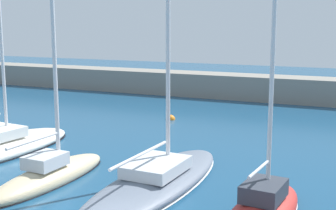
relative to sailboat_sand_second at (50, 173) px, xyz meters
The scene contains 4 objects.
breakwater_seawall 24.84m from the sailboat_sand_second, 79.79° to the left, with size 108.00×3.05×2.06m, color gray.
sailboat_sand_second is the anchor object (origin of this frame).
sailboat_slate_third 4.47m from the sailboat_sand_second, 16.20° to the left, with size 3.37×10.49×15.43m.
mooring_buoy_orange 13.62m from the sailboat_sand_second, 92.33° to the left, with size 0.64×0.64×0.64m, color orange.
Camera 1 is at (7.72, -11.21, 6.54)m, focal length 49.97 mm.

